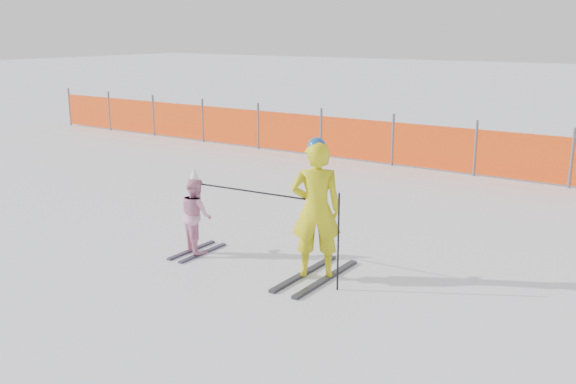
# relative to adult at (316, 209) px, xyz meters

# --- Properties ---
(ground) EXTENTS (120.00, 120.00, 0.00)m
(ground) POSITION_rel_adult_xyz_m (-0.66, -0.16, -0.93)
(ground) COLOR white
(ground) RESTS_ON ground
(adult) EXTENTS (0.78, 1.53, 1.87)m
(adult) POSITION_rel_adult_xyz_m (0.00, 0.00, 0.00)
(adult) COLOR black
(adult) RESTS_ON ground
(child) EXTENTS (0.66, 0.97, 1.28)m
(child) POSITION_rel_adult_xyz_m (-1.95, -0.14, -0.35)
(child) COLOR black
(child) RESTS_ON ground
(ski_poles) EXTENTS (2.29, 0.21, 1.26)m
(ski_poles) POSITION_rel_adult_xyz_m (-0.37, -0.13, -0.06)
(ski_poles) COLOR black
(ski_poles) RESTS_ON ground
(safety_fence) EXTENTS (17.64, 0.06, 1.25)m
(safety_fence) POSITION_rel_adult_xyz_m (-5.52, 7.15, -0.38)
(safety_fence) COLOR #595960
(safety_fence) RESTS_ON ground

